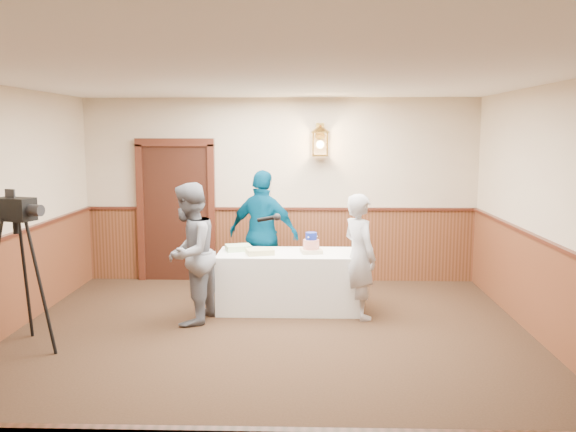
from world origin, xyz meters
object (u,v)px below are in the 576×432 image
Objects in this scene: interviewer at (189,254)px; tv_camera_rig at (19,282)px; sheet_cake_green at (238,248)px; display_table at (288,281)px; assistant_p at (263,234)px; sheet_cake_yellow at (260,252)px; baker at (359,256)px; tiered_cake at (311,245)px.

tv_camera_rig is (-1.60, -0.97, -0.12)m from interviewer.
tv_camera_rig is at bearing -47.15° from interviewer.
interviewer is at bearing -125.78° from sheet_cake_green.
display_table is 5.71× the size of sheet_cake_green.
sheet_cake_green is 0.58m from assistant_p.
sheet_cake_yellow is at bearing 131.72° from interviewer.
tv_camera_rig is (-3.65, -1.24, -0.05)m from baker.
interviewer is 1.88m from tv_camera_rig.
interviewer is 1.43m from assistant_p.
baker reaches higher than display_table.
sheet_cake_green is 0.18× the size of assistant_p.
tiered_cake is at bearing 9.63° from sheet_cake_yellow.
display_table is 1.39m from interviewer.
tv_camera_rig reaches higher than sheet_cake_yellow.
assistant_p is at bearing 137.00° from tiered_cake.
display_table is 1.11× the size of tv_camera_rig.
sheet_cake_green is (-0.66, 0.10, 0.41)m from display_table.
sheet_cake_green is at bearing 81.39° from assistant_p.
sheet_cake_green is at bearing 141.76° from sheet_cake_yellow.
assistant_p reaches higher than interviewer.
sheet_cake_yellow is 0.21× the size of tv_camera_rig.
assistant_p reaches higher than sheet_cake_green.
sheet_cake_green is (-0.30, 0.24, 0.00)m from sheet_cake_yellow.
tiered_cake is 0.66m from sheet_cake_yellow.
display_table is at bearing 144.54° from assistant_p.
interviewer is at bearing -150.01° from sheet_cake_yellow.
sheet_cake_yellow is (-0.65, -0.11, -0.07)m from tiered_cake.
tv_camera_rig is at bearing -153.22° from tiered_cake.
baker is 1.55m from assistant_p.
tiered_cake is at bearing 44.60° from tv_camera_rig.
sheet_cake_yellow reaches higher than display_table.
tiered_cake is at bearing 34.32° from baker.
assistant_p is at bearing 157.66° from interviewer.
sheet_cake_green reaches higher than sheet_cake_yellow.
tiered_cake reaches higher than sheet_cake_green.
display_table is at bearing 47.33° from tv_camera_rig.
baker is (1.54, -0.43, -0.01)m from sheet_cake_green.
tv_camera_rig is at bearing -141.62° from sheet_cake_green.
tv_camera_rig is (-2.41, -1.43, -0.06)m from sheet_cake_yellow.
tv_camera_rig is (-2.41, -2.16, -0.16)m from assistant_p.
display_table is 1.02m from baker.
sheet_cake_green is 2.69m from tv_camera_rig.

